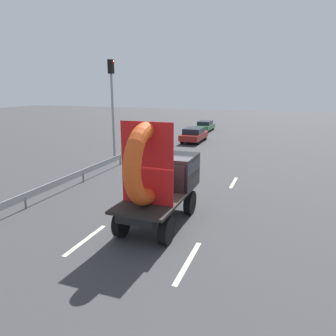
% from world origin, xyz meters
% --- Properties ---
extents(ground_plane, '(120.00, 120.00, 0.00)m').
position_xyz_m(ground_plane, '(0.00, 0.00, 0.00)').
color(ground_plane, '#38383A').
extents(flatbed_truck, '(2.02, 4.72, 4.05)m').
position_xyz_m(flatbed_truck, '(0.10, 0.05, 1.88)').
color(flatbed_truck, black).
rests_on(flatbed_truck, ground_plane).
extents(distant_sedan, '(1.76, 4.11, 1.34)m').
position_xyz_m(distant_sedan, '(-3.65, 18.07, 0.72)').
color(distant_sedan, black).
rests_on(distant_sedan, ground_plane).
extents(traffic_light, '(0.42, 0.36, 6.84)m').
position_xyz_m(traffic_light, '(-6.75, 8.54, 4.38)').
color(traffic_light, gray).
rests_on(traffic_light, ground_plane).
extents(guardrail, '(0.10, 16.99, 0.71)m').
position_xyz_m(guardrail, '(-5.89, 5.63, 0.53)').
color(guardrail, gray).
rests_on(guardrail, ground_plane).
extents(lane_dash_left_near, '(0.16, 2.39, 0.01)m').
position_xyz_m(lane_dash_left_near, '(-1.77, -2.32, 0.00)').
color(lane_dash_left_near, beige).
rests_on(lane_dash_left_near, ground_plane).
extents(lane_dash_left_far, '(0.16, 2.05, 0.01)m').
position_xyz_m(lane_dash_left_far, '(-1.77, 5.64, 0.00)').
color(lane_dash_left_far, beige).
rests_on(lane_dash_left_far, ground_plane).
extents(lane_dash_right_near, '(0.16, 2.57, 0.01)m').
position_xyz_m(lane_dash_right_near, '(1.98, -2.47, 0.00)').
color(lane_dash_right_near, beige).
rests_on(lane_dash_right_near, ground_plane).
extents(lane_dash_right_far, '(0.16, 2.08, 0.01)m').
position_xyz_m(lane_dash_right_far, '(1.98, 6.23, 0.00)').
color(lane_dash_right_far, beige).
rests_on(lane_dash_right_far, ground_plane).
extents(oncoming_car, '(1.57, 3.66, 1.19)m').
position_xyz_m(oncoming_car, '(-4.44, 25.72, 0.64)').
color(oncoming_car, black).
rests_on(oncoming_car, ground_plane).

